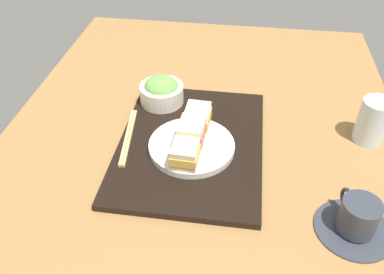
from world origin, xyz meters
TOP-DOWN VIEW (x-y plane):
  - ground_plane at (0.00, 0.00)cm, footprint 140.00×100.00cm
  - serving_tray at (0.20, -2.27)cm, footprint 44.82×33.80cm
  - sandwich_plate at (2.44, -1.75)cm, footprint 19.99×19.99cm
  - sandwich_near at (-3.67, -1.24)cm, footprint 7.36×6.27cm
  - sandwich_middle at (2.44, -1.75)cm, footprint 7.37×6.07cm
  - sandwich_far at (8.56, -2.27)cm, footprint 7.48×6.29cm
  - salad_bowl at (-15.40, -12.37)cm, footprint 11.60×11.60cm
  - chopsticks_pair at (0.65, -17.39)cm, footprint 20.60×3.83cm
  - coffee_cup at (19.55, 32.28)cm, footprint 14.96×14.96cm
  - drinking_glass at (-8.93, 40.11)cm, footprint 7.28×7.28cm

SIDE VIEW (x-z plane):
  - ground_plane at x=0.00cm, z-range -3.00..0.00cm
  - serving_tray at x=0.20cm, z-range 0.00..1.63cm
  - chopsticks_pair at x=0.65cm, z-range 1.63..2.33cm
  - sandwich_plate at x=2.44cm, z-range 1.63..3.17cm
  - coffee_cup at x=19.55cm, z-range -0.68..6.91cm
  - salad_bowl at x=-15.40cm, z-range 1.31..8.69cm
  - drinking_glass at x=-8.93cm, z-range 0.00..11.21cm
  - sandwich_far at x=8.56cm, z-range 3.17..8.08cm
  - sandwich_near at x=-3.67cm, z-range 3.17..8.81cm
  - sandwich_middle at x=2.44cm, z-range 3.17..9.24cm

